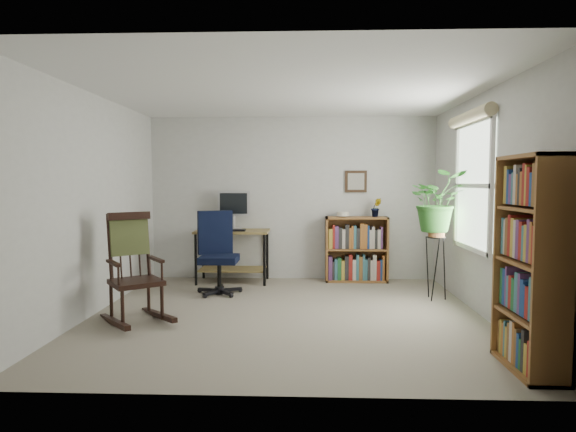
{
  "coord_description": "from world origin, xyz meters",
  "views": [
    {
      "loc": [
        0.21,
        -5.13,
        1.44
      ],
      "look_at": [
        0.0,
        0.4,
        1.05
      ],
      "focal_mm": 30.0,
      "sensor_mm": 36.0,
      "label": 1
    }
  ],
  "objects_px": {
    "low_bookshelf": "(356,249)",
    "tall_bookshelf": "(532,264)",
    "rocking_chair": "(136,267)",
    "desk": "(233,256)",
    "office_chair": "(219,252)"
  },
  "relations": [
    {
      "from": "low_bookshelf",
      "to": "tall_bookshelf",
      "type": "bearing_deg",
      "value": -73.38
    },
    {
      "from": "low_bookshelf",
      "to": "rocking_chair",
      "type": "bearing_deg",
      "value": -139.04
    },
    {
      "from": "desk",
      "to": "rocking_chair",
      "type": "xyz_separation_m",
      "value": [
        -0.68,
        -2.03,
        0.2
      ]
    },
    {
      "from": "desk",
      "to": "office_chair",
      "type": "height_order",
      "value": "office_chair"
    },
    {
      "from": "desk",
      "to": "low_bookshelf",
      "type": "height_order",
      "value": "low_bookshelf"
    },
    {
      "from": "desk",
      "to": "office_chair",
      "type": "xyz_separation_m",
      "value": [
        -0.06,
        -0.75,
        0.17
      ]
    },
    {
      "from": "rocking_chair",
      "to": "tall_bookshelf",
      "type": "relative_size",
      "value": 0.7
    },
    {
      "from": "office_chair",
      "to": "low_bookshelf",
      "type": "height_order",
      "value": "office_chair"
    },
    {
      "from": "rocking_chair",
      "to": "low_bookshelf",
      "type": "distance_m",
      "value": 3.28
    },
    {
      "from": "desk",
      "to": "tall_bookshelf",
      "type": "xyz_separation_m",
      "value": [
        2.77,
        -3.16,
        0.45
      ]
    },
    {
      "from": "office_chair",
      "to": "tall_bookshelf",
      "type": "height_order",
      "value": "tall_bookshelf"
    },
    {
      "from": "office_chair",
      "to": "low_bookshelf",
      "type": "xyz_separation_m",
      "value": [
        1.85,
        0.87,
        -0.07
      ]
    },
    {
      "from": "office_chair",
      "to": "desk",
      "type": "bearing_deg",
      "value": 62.0
    },
    {
      "from": "rocking_chair",
      "to": "tall_bookshelf",
      "type": "height_order",
      "value": "tall_bookshelf"
    },
    {
      "from": "rocking_chair",
      "to": "tall_bookshelf",
      "type": "bearing_deg",
      "value": -54.95
    }
  ]
}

